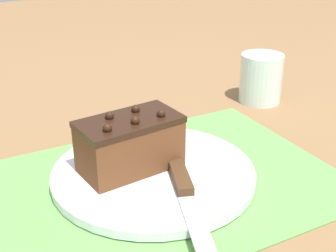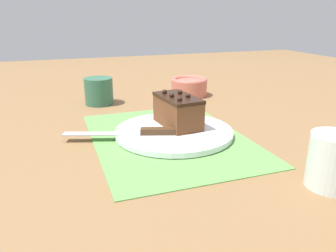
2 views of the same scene
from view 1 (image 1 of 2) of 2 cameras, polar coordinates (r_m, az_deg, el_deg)
ground_plane at (r=0.64m, az=-0.24°, el=-7.02°), size 3.00×3.00×0.00m
placemat_woven at (r=0.64m, az=-0.24°, el=-6.87°), size 0.46×0.34×0.00m
cake_plate at (r=0.64m, az=-1.77°, el=-5.78°), size 0.28×0.28×0.01m
chocolate_cake at (r=0.63m, az=-4.67°, el=-2.14°), size 0.14×0.09×0.08m
serving_knife at (r=0.57m, az=2.33°, el=-8.52°), size 0.10×0.25×0.01m
drinking_glass at (r=0.91m, az=11.26°, el=5.73°), size 0.08×0.08×0.09m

